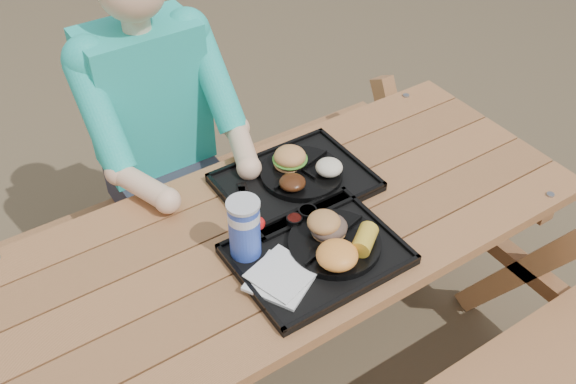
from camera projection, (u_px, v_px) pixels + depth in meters
ground at (288, 370)px, 2.37m from camera, size 60.00×60.00×0.00m
picnic_table at (288, 306)px, 2.13m from camera, size 1.80×1.49×0.75m
tray_near at (317, 255)px, 1.78m from camera, size 0.45×0.35×0.02m
tray_far at (295, 183)px, 2.01m from camera, size 0.45×0.35×0.02m
plate_near at (334, 243)px, 1.78m from camera, size 0.26×0.26×0.02m
plate_far at (301, 173)px, 2.01m from camera, size 0.26×0.26×0.02m
napkin_stack at (281, 278)px, 1.69m from camera, size 0.21×0.21×0.02m
soda_cup at (245, 230)px, 1.71m from camera, size 0.09×0.09×0.17m
condiment_bbq at (294, 221)px, 1.84m from camera, size 0.05×0.05×0.03m
condiment_mustard at (308, 214)px, 1.86m from camera, size 0.06×0.06×0.03m
sandwich at (329, 219)px, 1.77m from camera, size 0.10×0.10×0.10m
mac_cheese at (337, 255)px, 1.70m from camera, size 0.11×0.11×0.06m
corn_cob at (365, 239)px, 1.74m from camera, size 0.13×0.13×0.05m
cutlery_far at (247, 201)px, 1.92m from camera, size 0.08×0.17×0.01m
burger at (290, 153)px, 2.00m from camera, size 0.10×0.10×0.09m
baked_beans at (292, 182)px, 1.93m from camera, size 0.08×0.08×0.04m
potato_salad at (329, 167)px, 1.98m from camera, size 0.08×0.08×0.05m
diner at (158, 153)px, 2.32m from camera, size 0.48×0.84×1.28m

